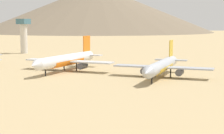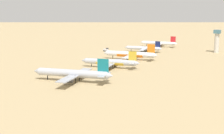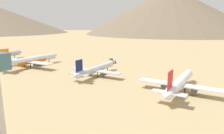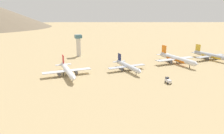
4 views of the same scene
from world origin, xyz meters
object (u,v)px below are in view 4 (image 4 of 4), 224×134
Objects in this scene: control_tower at (78,44)px; parked_jet_2 at (176,59)px; service_truck at (168,80)px; parked_jet_1 at (128,66)px; parked_jet_3 at (212,56)px; parked_jet_0 at (67,70)px.

parked_jet_2 is at bearing 49.78° from control_tower.
control_tower is at bearing -160.92° from service_truck.
control_tower is at bearing -160.45° from parked_jet_1.
parked_jet_1 is 96.04m from parked_jet_3.
parked_jet_1 is 7.46× the size of service_truck.
control_tower is (-108.51, -37.54, 11.31)m from service_truck.
parked_jet_2 reaches higher than parked_jet_1.
parked_jet_2 reaches higher than parked_jet_0.
parked_jet_2 is 9.31× the size of service_truck.
parked_jet_3 is 8.65× the size of service_truck.
service_truck is 0.23× the size of control_tower.
control_tower is (-66.55, -121.05, 8.85)m from parked_jet_3.
parked_jet_0 is 48.69m from parked_jet_1.
parked_jet_0 is 0.95× the size of parked_jet_3.
control_tower reaches higher than service_truck.
parked_jet_3 is at bearing 116.68° from service_truck.
control_tower is at bearing -118.80° from parked_jet_3.
service_truck is (41.96, -83.51, -2.46)m from parked_jet_3.
parked_jet_0 is at bearing -124.09° from service_truck.
parked_jet_2 is at bearing 136.40° from service_truck.
parked_jet_0 is 8.25× the size of service_truck.
parked_jet_3 is 93.49m from service_truck.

